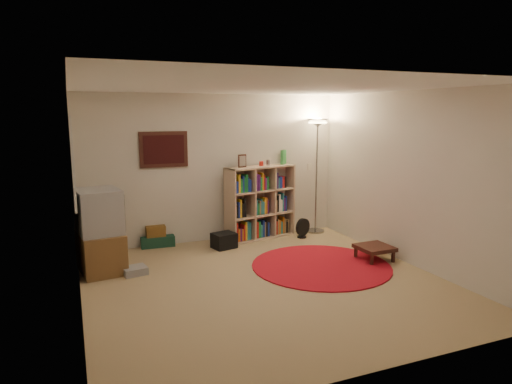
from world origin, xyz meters
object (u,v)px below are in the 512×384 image
(floor_fan, at_px, (303,228))
(suitcase, at_px, (157,240))
(tv_stand, at_px, (100,232))
(floor_lamp, at_px, (317,138))
(side_table, at_px, (375,248))
(bookshelf, at_px, (259,203))

(floor_fan, bearing_deg, suitcase, 147.68)
(floor_fan, height_order, tv_stand, tv_stand)
(floor_lamp, bearing_deg, floor_fan, -146.07)
(tv_stand, bearing_deg, floor_fan, -0.44)
(floor_fan, xyz_separation_m, side_table, (0.41, -1.51, 0.01))
(tv_stand, bearing_deg, suitcase, 37.58)
(floor_lamp, xyz_separation_m, side_table, (-0.00, -1.79, -1.54))
(bookshelf, relative_size, floor_lamp, 0.74)
(tv_stand, relative_size, suitcase, 2.05)
(bookshelf, distance_m, suitcase, 1.85)
(bookshelf, bearing_deg, suitcase, 160.51)
(floor_fan, xyz_separation_m, suitcase, (-2.47, 0.51, -0.09))
(floor_lamp, bearing_deg, bookshelf, 178.95)
(tv_stand, relative_size, side_table, 2.34)
(floor_fan, relative_size, side_table, 0.71)
(suitcase, bearing_deg, side_table, -31.88)
(floor_lamp, xyz_separation_m, floor_fan, (-0.41, -0.28, -1.55))
(floor_fan, height_order, side_table, floor_fan)
(side_table, bearing_deg, tv_stand, 164.49)
(bookshelf, xyz_separation_m, side_table, (1.12, -1.81, -0.43))
(bookshelf, bearing_deg, side_table, -71.08)
(floor_fan, bearing_deg, side_table, -95.49)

